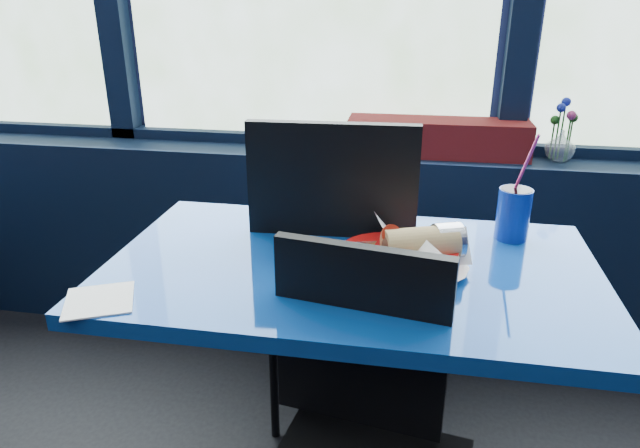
# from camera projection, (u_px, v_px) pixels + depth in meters

# --- Properties ---
(window_sill) EXTENTS (5.00, 0.26, 0.80)m
(window_sill) POSITION_uv_depth(u_px,v_px,m) (304.00, 242.00, 2.38)
(window_sill) COLOR black
(window_sill) RESTS_ON ground
(near_table) EXTENTS (1.20, 0.70, 0.75)m
(near_table) POSITION_uv_depth(u_px,v_px,m) (350.00, 326.00, 1.48)
(near_table) COLOR black
(near_table) RESTS_ON ground
(chair_near_front) EXTENTS (0.46, 0.47, 0.89)m
(chair_near_front) POSITION_uv_depth(u_px,v_px,m) (361.00, 433.00, 1.20)
(chair_near_front) COLOR black
(chair_near_front) RESTS_ON ground
(chair_near_back) EXTENTS (0.50, 0.51, 1.06)m
(chair_near_back) POSITION_uv_depth(u_px,v_px,m) (340.00, 259.00, 1.75)
(chair_near_back) COLOR black
(chair_near_back) RESTS_ON ground
(planter_box) EXTENTS (0.67, 0.18, 0.13)m
(planter_box) POSITION_uv_depth(u_px,v_px,m) (437.00, 137.00, 2.13)
(planter_box) COLOR maroon
(planter_box) RESTS_ON window_sill
(flower_vase) EXTENTS (0.13, 0.13, 0.22)m
(flower_vase) POSITION_uv_depth(u_px,v_px,m) (561.00, 142.00, 2.06)
(flower_vase) COLOR silver
(flower_vase) RESTS_ON window_sill
(food_basket) EXTENTS (0.31, 0.30, 0.11)m
(food_basket) POSITION_uv_depth(u_px,v_px,m) (402.00, 254.00, 1.37)
(food_basket) COLOR #B70D0C
(food_basket) RESTS_ON near_table
(ketchup_bottle) EXTENTS (0.06, 0.06, 0.23)m
(ketchup_bottle) POSITION_uv_depth(u_px,v_px,m) (344.00, 191.00, 1.61)
(ketchup_bottle) COLOR #B70D0C
(ketchup_bottle) RESTS_ON near_table
(soda_cup) EXTENTS (0.09, 0.09, 0.30)m
(soda_cup) POSITION_uv_depth(u_px,v_px,m) (513.00, 213.00, 1.52)
(soda_cup) COLOR navy
(soda_cup) RESTS_ON near_table
(napkin) EXTENTS (0.19, 0.19, 0.00)m
(napkin) POSITION_uv_depth(u_px,v_px,m) (99.00, 300.00, 1.24)
(napkin) COLOR white
(napkin) RESTS_ON near_table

